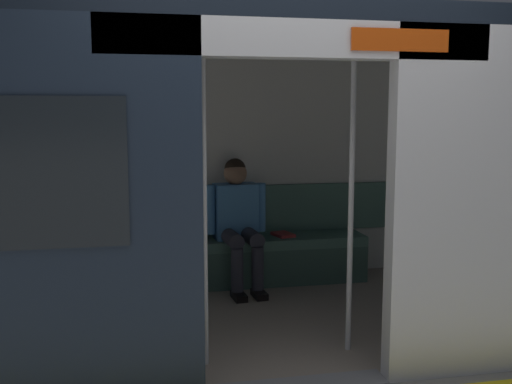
{
  "coord_description": "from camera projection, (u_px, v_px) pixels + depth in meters",
  "views": [
    {
      "loc": [
        0.89,
        3.16,
        1.59
      ],
      "look_at": [
        0.0,
        -1.16,
        0.98
      ],
      "focal_mm": 41.86,
      "sensor_mm": 36.0,
      "label": 1
    }
  ],
  "objects": [
    {
      "name": "grab_pole_door",
      "position": [
        204.0,
        204.0,
        3.62
      ],
      "size": [
        0.04,
        0.04,
        2.04
      ],
      "primitive_type": "cylinder",
      "color": "silver",
      "rests_on": "ground_plane"
    },
    {
      "name": "train_car",
      "position": [
        246.0,
        130.0,
        4.34
      ],
      "size": [
        6.4,
        2.56,
        2.18
      ],
      "color": "silver",
      "rests_on": "ground_plane"
    },
    {
      "name": "bench_seat",
      "position": [
        236.0,
        250.0,
        5.41
      ],
      "size": [
        2.41,
        0.44,
        0.43
      ],
      "color": "#4C7566",
      "rests_on": "ground_plane"
    },
    {
      "name": "person_seated",
      "position": [
        238.0,
        215.0,
        5.31
      ],
      "size": [
        0.55,
        0.7,
        1.16
      ],
      "color": "#4C8CC6",
      "rests_on": "ground_plane"
    },
    {
      "name": "book",
      "position": [
        283.0,
        234.0,
        5.52
      ],
      "size": [
        0.2,
        0.25,
        0.03
      ],
      "primitive_type": "cube",
      "rotation": [
        0.0,
        0.0,
        0.26
      ],
      "color": "#B22D2D",
      "rests_on": "bench_seat"
    },
    {
      "name": "grab_pole_far",
      "position": [
        351.0,
        199.0,
        3.85
      ],
      "size": [
        0.04,
        0.04,
        2.04
      ],
      "primitive_type": "cylinder",
      "color": "silver",
      "rests_on": "ground_plane"
    },
    {
      "name": "handbag",
      "position": [
        190.0,
        231.0,
        5.33
      ],
      "size": [
        0.26,
        0.15,
        0.17
      ],
      "color": "maroon",
      "rests_on": "bench_seat"
    }
  ]
}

